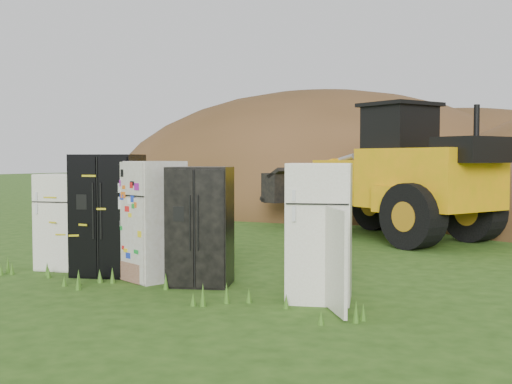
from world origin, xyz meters
TOP-DOWN VIEW (x-y plane):
  - ground at (0.00, 0.00)m, footprint 120.00×120.00m
  - fridge_leftmost at (-2.54, -0.01)m, footprint 0.88×0.86m
  - fridge_black_side at (-1.47, -0.04)m, footprint 1.24×1.12m
  - fridge_sticker at (-0.58, -0.00)m, footprint 1.02×0.98m
  - fridge_dark_mid at (0.30, 0.04)m, footprint 1.12×1.03m
  - fridge_open_door at (2.28, -0.03)m, footprint 1.04×1.00m
  - wheel_loader at (0.40, 7.19)m, footprint 7.08×5.15m
  - dirt_mound_left at (-5.00, 15.28)m, footprint 18.19×13.64m
  - dirt_mound_back at (-0.71, 17.93)m, footprint 19.87×13.25m

SIDE VIEW (x-z plane):
  - ground at x=0.00m, z-range 0.00..0.00m
  - dirt_mound_left at x=-5.00m, z-range -4.55..4.55m
  - dirt_mound_back at x=-0.71m, z-range -3.85..3.85m
  - fridge_leftmost at x=-2.54m, z-range 0.00..1.63m
  - fridge_dark_mid at x=0.30m, z-range 0.00..1.77m
  - fridge_open_door at x=2.28m, z-range 0.00..1.83m
  - fridge_sticker at x=-0.58m, z-range 0.00..1.85m
  - fridge_black_side at x=-1.47m, z-range 0.00..1.96m
  - wheel_loader at x=0.40m, z-range 0.00..3.18m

